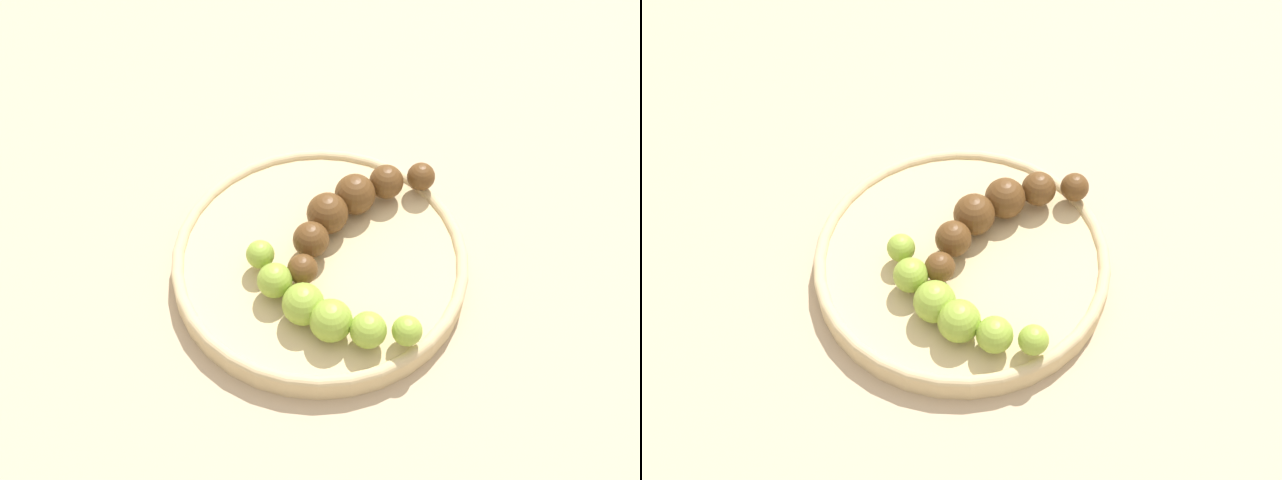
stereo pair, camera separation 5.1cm
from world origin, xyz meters
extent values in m
plane|color=tan|center=(0.00, 0.00, 0.00)|extent=(2.40, 2.40, 0.00)
cylinder|color=#D1B784|center=(0.00, 0.00, 0.01)|extent=(0.24, 0.24, 0.02)
torus|color=#D1B784|center=(0.00, 0.00, 0.02)|extent=(0.24, 0.24, 0.01)
sphere|color=#593819|center=(0.09, -0.07, 0.04)|extent=(0.02, 0.02, 0.02)
sphere|color=#593819|center=(0.08, -0.04, 0.04)|extent=(0.03, 0.03, 0.03)
sphere|color=#593819|center=(0.06, -0.02, 0.04)|extent=(0.03, 0.03, 0.03)
sphere|color=#593819|center=(0.03, 0.00, 0.04)|extent=(0.03, 0.03, 0.03)
sphere|color=#593819|center=(0.00, 0.01, 0.04)|extent=(0.03, 0.03, 0.03)
sphere|color=#593819|center=(-0.03, 0.01, 0.04)|extent=(0.02, 0.02, 0.02)
sphere|color=#8CAD38|center=(-0.02, 0.04, 0.04)|extent=(0.02, 0.02, 0.02)
sphere|color=#8CAD38|center=(-0.04, 0.03, 0.04)|extent=(0.03, 0.03, 0.03)
sphere|color=#8CAD38|center=(-0.06, 0.00, 0.04)|extent=(0.03, 0.03, 0.03)
sphere|color=#8CAD38|center=(-0.07, -0.02, 0.04)|extent=(0.03, 0.03, 0.03)
sphere|color=#8CAD38|center=(-0.07, -0.05, 0.04)|extent=(0.03, 0.03, 0.03)
sphere|color=#8CAD38|center=(-0.07, -0.08, 0.04)|extent=(0.02, 0.02, 0.02)
camera|label=1|loc=(-0.37, -0.08, 0.50)|focal=42.07mm
camera|label=2|loc=(-0.35, -0.13, 0.50)|focal=42.07mm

